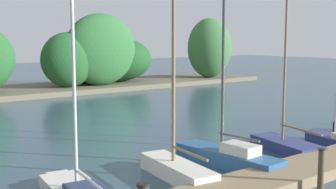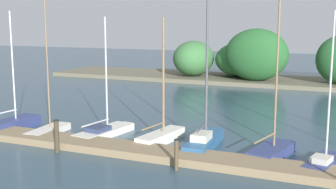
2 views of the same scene
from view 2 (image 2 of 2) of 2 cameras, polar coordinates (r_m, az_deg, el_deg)
The scene contains 11 objects.
dock_pier at distance 19.07m, azimuth 3.42°, elevation -8.36°, with size 26.11×1.80×0.35m.
far_shore at distance 43.54m, azimuth 21.14°, elevation 4.01°, with size 51.02×8.00×6.51m.
sailboat_0 at distance 26.27m, azimuth -19.57°, elevation -3.52°, with size 1.40×3.59×6.66m.
sailboat_1 at distance 24.51m, azimuth -15.40°, elevation -4.30°, with size 1.20×3.28×7.62m.
sailboat_2 at distance 23.58m, azimuth -8.28°, elevation -4.66°, with size 1.76×4.22×6.32m.
sailboat_3 at distance 22.05m, azimuth -0.73°, elevation -5.26°, with size 1.40×3.64×6.26m.
sailboat_4 at distance 21.22m, azimuth 4.88°, elevation -5.79°, with size 1.28×4.40×7.57m.
sailboat_5 at distance 20.50m, azimuth 13.70°, elevation -6.79°, with size 1.87×3.61×7.64m.
sailboat_6 at distance 19.41m, azimuth 19.99°, elevation -8.14°, with size 1.65×3.19×6.50m.
mooring_piling_1 at distance 20.86m, azimuth -14.49°, elevation -5.35°, with size 0.26×0.26×1.56m.
mooring_piling_2 at distance 17.84m, azimuth 1.11°, elevation -7.97°, with size 0.20×0.20×1.32m.
Camera 2 is at (6.18, -8.58, 6.01)m, focal length 46.16 mm.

